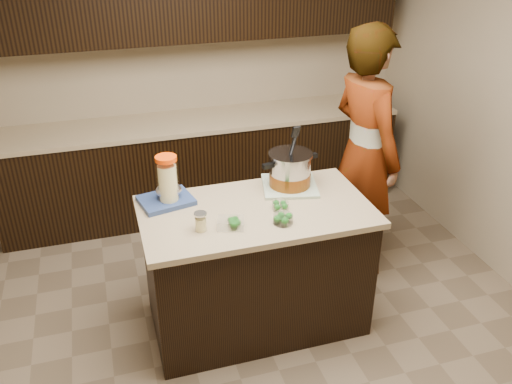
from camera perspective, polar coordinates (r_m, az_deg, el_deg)
ground_plane at (r=3.94m, az=0.00°, el=-13.22°), size 4.00×4.00×0.00m
room_shell at (r=3.09m, az=0.00°, el=11.45°), size 4.04×4.04×2.72m
back_cabinets at (r=4.94m, az=-5.93°, el=8.27°), size 3.60×0.63×2.33m
island at (r=3.66m, az=0.00°, el=-7.88°), size 1.46×0.81×0.90m
dish_towel at (r=3.68m, az=3.55°, el=0.66°), size 0.43×0.43×0.02m
stock_pot at (r=3.63m, az=3.60°, el=2.17°), size 0.41×0.35×0.42m
lemonade_pitcher at (r=3.44m, az=-9.26°, el=0.98°), size 0.18×0.18×0.33m
mason_jar at (r=3.18m, az=-5.84°, el=-3.17°), size 0.09×0.09×0.12m
broccoli_tub_left at (r=3.40m, az=2.58°, el=-1.47°), size 0.14×0.14×0.05m
broccoli_tub_right at (r=3.26m, az=2.86°, el=-2.89°), size 0.15×0.15×0.06m
broccoli_tub_rect at (r=3.22m, az=-2.67°, el=-3.33°), size 0.18×0.15×0.06m
blue_tray at (r=3.51m, az=-9.33°, el=-0.47°), size 0.37×0.32×0.12m
person at (r=4.11m, az=11.34°, el=3.95°), size 0.57×0.76×1.92m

